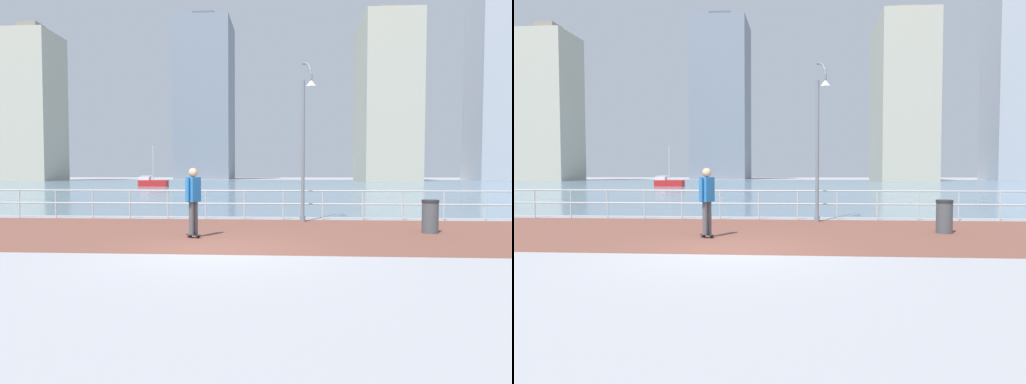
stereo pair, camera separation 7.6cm
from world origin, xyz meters
The scene contains 12 objects.
ground centered at (0.00, 40.00, 0.00)m, with size 220.00×220.00×0.00m, color #9E9EA3.
brick_paving centered at (0.00, 2.78, 0.00)m, with size 28.00×6.79×0.01m, color brown.
harbor_water centered at (0.00, 51.17, 0.00)m, with size 180.00×88.00×0.00m, color slate.
waterfront_railing centered at (0.00, 6.17, 0.73)m, with size 25.25×0.06×1.06m.
lamppost centered at (2.14, 5.43, 2.99)m, with size 0.51×0.77×5.41m.
skateboarder centered at (-0.90, 1.65, 1.09)m, with size 0.41×0.53×1.80m.
trash_bin centered at (5.49, 2.96, 0.47)m, with size 0.46×0.46×0.93m.
sailboat_blue centered at (-14.87, 43.58, 0.48)m, with size 3.64×1.33×5.02m.
tower_slate centered at (49.87, 94.65, 24.16)m, with size 10.91×11.34×49.99m.
tower_steel centered at (-52.36, 81.51, 15.82)m, with size 10.20×10.45×33.29m.
tower_beige centered at (22.10, 81.64, 16.40)m, with size 10.71×15.59×34.47m.
tower_brick centered at (-19.36, 105.13, 20.60)m, with size 13.97×14.23×42.86m.
Camera 1 is at (1.44, -9.41, 1.68)m, focal length 30.65 mm.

